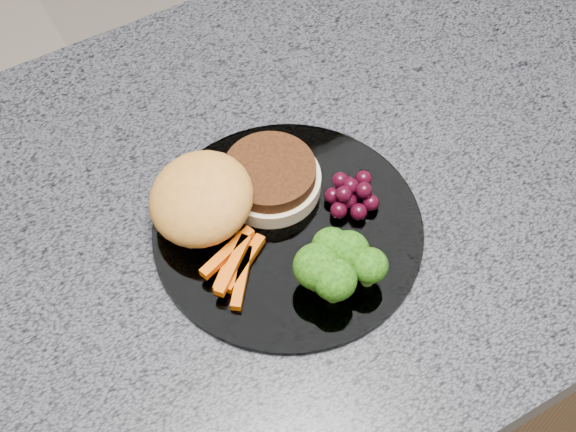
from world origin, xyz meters
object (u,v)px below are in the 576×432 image
at_px(island_cabinet, 315,360).
at_px(grape_bunch, 352,194).
at_px(plate, 288,229).
at_px(burger, 227,194).

height_order(island_cabinet, grape_bunch, grape_bunch).
bearing_deg(island_cabinet, grape_bunch, -94.34).
bearing_deg(plate, island_cabinet, 30.57).
xyz_separation_m(island_cabinet, grape_bunch, (-0.00, -0.05, 0.49)).
xyz_separation_m(plate, burger, (-0.04, 0.05, 0.03)).
bearing_deg(grape_bunch, island_cabinet, 85.66).
distance_m(plate, grape_bunch, 0.07).
xyz_separation_m(island_cabinet, plate, (-0.07, -0.04, 0.47)).
bearing_deg(island_cabinet, burger, 176.54).
height_order(island_cabinet, plate, plate).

